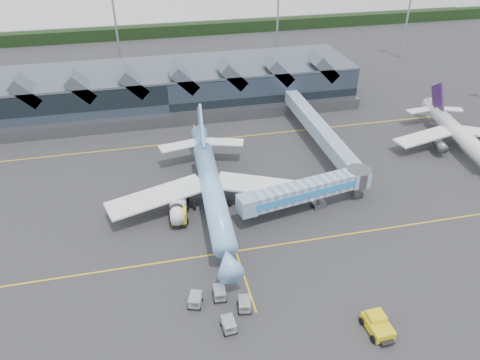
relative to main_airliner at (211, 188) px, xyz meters
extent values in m
plane|color=#2B2B2E|center=(1.42, -3.94, -3.78)|extent=(260.00, 260.00, 0.00)
cube|color=gold|center=(1.42, -11.94, -3.77)|extent=(120.00, 0.25, 0.01)
cube|color=gold|center=(1.42, 24.06, -3.77)|extent=(120.00, 0.25, 0.01)
cube|color=gold|center=(1.42, 6.06, -3.77)|extent=(0.25, 60.00, 0.01)
cube|color=black|center=(1.42, 106.06, -1.78)|extent=(260.00, 4.00, 4.00)
cube|color=black|center=(-3.58, 44.06, 0.72)|extent=(90.00, 20.00, 9.00)
cube|color=#46505D|center=(-3.58, 44.06, 5.42)|extent=(90.00, 20.00, 0.60)
cube|color=#53555B|center=(-3.58, 33.06, -2.48)|extent=(90.00, 2.50, 2.60)
cube|color=#46505D|center=(-32.58, 37.06, 5.52)|extent=(6.43, 6.00, 6.43)
cube|color=#46505D|center=(-21.58, 37.06, 5.52)|extent=(6.43, 6.00, 6.43)
cube|color=#46505D|center=(-10.58, 37.06, 5.52)|extent=(6.43, 6.00, 6.43)
cube|color=#46505D|center=(0.42, 37.06, 5.52)|extent=(6.43, 6.00, 6.43)
cube|color=#46505D|center=(11.42, 37.06, 5.52)|extent=(6.43, 6.00, 6.43)
cube|color=#46505D|center=(22.42, 37.06, 5.52)|extent=(6.43, 6.00, 6.43)
cube|color=#46505D|center=(33.42, 37.06, 5.52)|extent=(6.43, 6.00, 6.43)
cylinder|color=gray|center=(-13.58, 68.06, 7.22)|extent=(0.56, 0.56, 22.00)
cylinder|color=gray|center=(31.42, 68.06, 7.22)|extent=(0.56, 0.56, 22.00)
cylinder|color=gray|center=(71.42, 66.06, 7.22)|extent=(0.56, 0.56, 22.00)
cylinder|color=#72C2E6|center=(-0.06, -1.30, 0.02)|extent=(4.92, 28.64, 3.52)
cone|color=#72C2E6|center=(-0.89, -17.97, 0.02)|extent=(3.75, 5.05, 3.52)
cube|color=black|center=(-0.92, -18.58, 0.75)|extent=(1.35, 0.40, 0.48)
cone|color=#72C2E6|center=(0.80, 16.18, 0.28)|extent=(3.83, 6.68, 3.52)
cube|color=white|center=(-8.99, 0.33, -0.60)|extent=(16.81, 9.29, 1.16)
cube|color=white|center=(8.98, -0.56, -0.60)|extent=(16.82, 10.63, 1.16)
cylinder|color=white|center=(-6.15, -3.04, -1.48)|extent=(2.42, 4.99, 2.18)
cylinder|color=white|center=(5.82, -3.63, -1.48)|extent=(2.42, 4.99, 2.18)
cube|color=#72C2E6|center=(0.72, 14.56, 3.95)|extent=(0.86, 9.01, 9.69)
cube|color=white|center=(-3.59, 15.18, 0.28)|extent=(7.74, 4.22, 0.23)
cube|color=white|center=(5.06, 14.75, 0.28)|extent=(7.84, 4.85, 0.23)
cylinder|color=#53555B|center=(-0.73, -14.72, -2.76)|extent=(0.26, 0.26, 2.04)
cylinder|color=#53555B|center=(-2.99, 0.07, -2.76)|extent=(0.26, 0.26, 2.04)
cylinder|color=#53555B|center=(2.98, -0.23, -2.76)|extent=(0.26, 0.26, 2.04)
cylinder|color=black|center=(-0.73, -14.72, -3.41)|extent=(0.48, 1.32, 1.30)
cylinder|color=white|center=(52.18, 8.58, -0.52)|extent=(5.75, 21.36, 3.02)
cone|color=white|center=(53.88, 21.46, -0.29)|extent=(3.62, 5.19, 3.02)
cube|color=white|center=(45.30, 10.46, -1.05)|extent=(13.07, 6.15, 1.01)
cylinder|color=#53555B|center=(47.32, 7.70, -1.80)|extent=(2.33, 3.84, 1.87)
cube|color=#321848|center=(53.72, 20.26, 2.50)|extent=(1.33, 6.79, 7.36)
cube|color=white|center=(50.39, 21.01, -0.29)|extent=(5.96, 2.75, 0.25)
cube|color=white|center=(57.13, 20.12, -0.29)|extent=(6.13, 4.08, 0.25)
cylinder|color=#53555B|center=(49.76, 9.82, -2.90)|extent=(0.28, 0.28, 1.75)
cylinder|color=#53555B|center=(54.85, 9.15, -2.90)|extent=(0.28, 0.28, 1.75)
cube|color=#667FAB|center=(14.58, -4.39, 0.18)|extent=(19.09, 6.32, 2.74)
cube|color=#2985CF|center=(14.86, -5.82, 0.18)|extent=(18.58, 3.65, 1.13)
cube|color=#667FAB|center=(4.37, -6.33, 0.18)|extent=(2.98, 3.43, 2.83)
cylinder|color=#53555B|center=(17.37, -3.86, -1.80)|extent=(0.66, 0.66, 3.96)
cube|color=#53555B|center=(17.37, -3.86, -3.35)|extent=(2.58, 2.28, 0.85)
cylinder|color=black|center=(16.44, -4.03, -3.45)|extent=(0.53, 0.91, 0.85)
cylinder|color=black|center=(18.29, -3.68, -3.45)|extent=(0.53, 0.91, 0.85)
cylinder|color=#53555B|center=(24.79, -2.44, 0.18)|extent=(4.16, 4.16, 2.83)
cylinder|color=#53555B|center=(24.79, -2.44, -1.80)|extent=(1.70, 1.70, 3.96)
cube|color=black|center=(-5.46, -0.62, -3.04)|extent=(3.61, 9.13, 0.49)
cube|color=gold|center=(-5.93, -3.94, -2.00)|extent=(2.65, 2.49, 2.17)
cube|color=black|center=(-6.05, -4.72, -1.51)|extent=(2.17, 0.46, 0.99)
cylinder|color=#AFAFB3|center=(-5.29, 0.55, -1.70)|extent=(3.06, 5.99, 2.27)
sphere|color=#AFAFB3|center=(-4.88, 3.39, -1.70)|extent=(2.17, 2.17, 2.17)
sphere|color=#AFAFB3|center=(-5.69, -2.28, -1.70)|extent=(2.17, 2.17, 2.17)
cylinder|color=black|center=(-7.10, -3.38, -3.28)|extent=(0.48, 1.03, 0.99)
cylinder|color=black|center=(-4.66, -3.73, -3.28)|extent=(0.48, 1.03, 0.99)
cylinder|color=black|center=(-6.61, 0.05, -3.28)|extent=(0.48, 1.03, 0.99)
cylinder|color=black|center=(-4.16, -0.31, -3.28)|extent=(0.48, 1.03, 0.99)
cylinder|color=black|center=(-6.25, 2.49, -3.28)|extent=(0.48, 1.03, 0.99)
cylinder|color=black|center=(-3.81, 2.14, -3.28)|extent=(0.48, 1.03, 0.99)
cube|color=gold|center=(14.97, -29.88, -2.97)|extent=(2.71, 4.25, 1.15)
cube|color=gold|center=(14.94, -29.19, -2.11)|extent=(2.15, 1.93, 0.80)
cube|color=black|center=(15.07, -32.06, -3.26)|extent=(1.65, 0.99, 0.34)
cylinder|color=black|center=(13.72, -31.31, -3.32)|extent=(0.39, 0.93, 0.92)
cylinder|color=black|center=(16.36, -31.19, -3.32)|extent=(0.39, 0.93, 0.92)
cylinder|color=black|center=(13.59, -28.56, -3.32)|extent=(0.39, 0.93, 0.92)
cylinder|color=black|center=(16.23, -28.44, -3.32)|extent=(0.39, 0.93, 0.92)
cube|color=#989BA1|center=(-2.63, -20.49, -3.21)|extent=(1.63, 2.40, 0.16)
cube|color=#989BA1|center=(-2.63, -20.49, -2.22)|extent=(1.63, 2.40, 0.08)
cylinder|color=black|center=(-1.78, -19.72, -3.59)|extent=(0.15, 0.38, 0.38)
cube|color=#989BA1|center=(0.09, -23.09, -3.21)|extent=(1.84, 2.51, 0.16)
cube|color=#989BA1|center=(0.09, -23.09, -2.22)|extent=(1.84, 2.51, 0.08)
cylinder|color=black|center=(1.00, -22.41, -3.59)|extent=(0.19, 0.39, 0.38)
cube|color=#989BA1|center=(-5.88, -20.97, -3.21)|extent=(2.12, 2.64, 0.16)
cube|color=#989BA1|center=(-5.88, -20.97, -2.22)|extent=(2.12, 2.64, 0.08)
cylinder|color=black|center=(-4.88, -20.43, -3.59)|extent=(0.24, 0.40, 0.38)
cube|color=#989BA1|center=(-2.51, -25.80, -3.21)|extent=(1.62, 2.39, 0.16)
cube|color=#989BA1|center=(-2.51, -25.80, -2.22)|extent=(1.62, 2.39, 0.08)
cylinder|color=black|center=(-1.79, -24.91, -3.59)|extent=(0.15, 0.38, 0.38)
camera|label=1|loc=(-9.72, -63.33, 41.92)|focal=35.00mm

